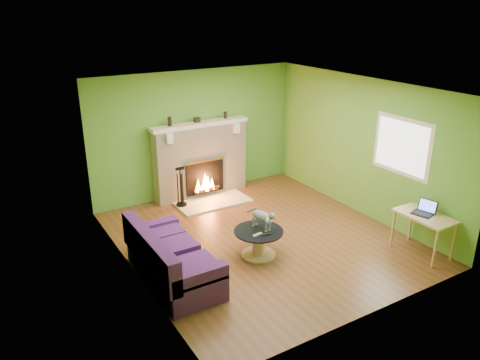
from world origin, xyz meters
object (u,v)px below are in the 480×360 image
object	(u,v)px
desk	(425,220)
coffee_table	(258,241)
sofa	(170,260)
cat	(261,218)

from	to	relation	value
desk	coffee_table	bearing A→B (deg)	150.94
sofa	desk	bearing A→B (deg)	-19.85
sofa	coffee_table	bearing A→B (deg)	-3.30
coffee_table	sofa	bearing A→B (deg)	176.70
cat	desk	bearing A→B (deg)	-44.15
sofa	cat	distance (m)	1.60
coffee_table	cat	distance (m)	0.38
desk	cat	xyz separation A→B (m)	(-2.24, 1.34, 0.03)
coffee_table	cat	world-z (taller)	cat
sofa	cat	size ratio (longest dim) A/B	3.22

